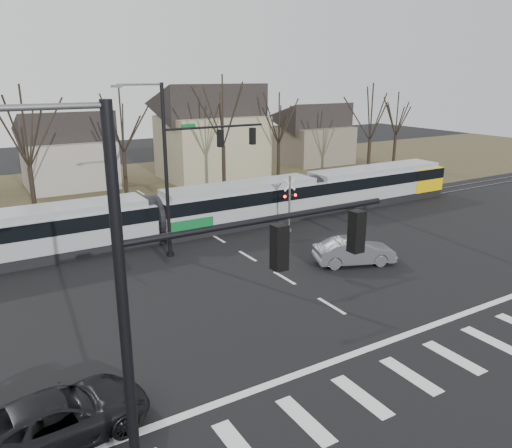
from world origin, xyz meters
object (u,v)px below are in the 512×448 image
sedan (354,251)px  rail_crossing_signal (289,206)px  tram (239,203)px  suv (58,418)px

sedan → rail_crossing_signal: size_ratio=1.24×
tram → rail_crossing_signal: rail_crossing_signal is taller
tram → suv: size_ratio=7.06×
suv → sedan: bearing=-76.2°
sedan → suv: (-17.54, -6.55, -0.01)m
tram → suv: 23.04m
suv → rail_crossing_signal: 22.53m
tram → sedan: 10.54m
tram → rail_crossing_signal: (2.22, -3.21, 0.20)m
tram → sedan: tram is taller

